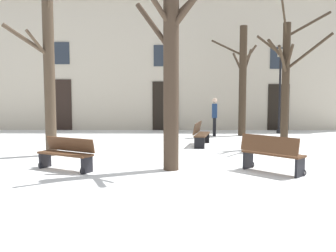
# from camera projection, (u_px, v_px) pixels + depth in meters

# --- Properties ---
(ground_plane) EXTENTS (33.66, 33.66, 0.00)m
(ground_plane) POSITION_uv_depth(u_px,v_px,m) (167.00, 157.00, 11.19)
(ground_plane) COLOR white
(building_facade) EXTENTS (21.04, 0.60, 7.21)m
(building_facade) POSITION_uv_depth(u_px,v_px,m) (169.00, 61.00, 19.39)
(building_facade) COLOR #BCB29E
(building_facade) RESTS_ON ground
(tree_right_of_center) EXTENTS (1.70, 1.85, 5.49)m
(tree_right_of_center) POSITION_uv_depth(u_px,v_px,m) (48.00, 70.00, 11.27)
(tree_right_of_center) COLOR #4C3D2D
(tree_right_of_center) RESTS_ON ground
(tree_center) EXTENTS (2.70, 1.49, 5.06)m
(tree_center) POSITION_uv_depth(u_px,v_px,m) (287.00, 77.00, 12.88)
(tree_center) COLOR #382B1E
(tree_center) RESTS_ON ground
(tree_near_facade) EXTENTS (2.16, 1.68, 5.02)m
(tree_near_facade) POSITION_uv_depth(u_px,v_px,m) (243.00, 79.00, 16.77)
(tree_near_facade) COLOR #382B1E
(tree_near_facade) RESTS_ON ground
(tree_foreground) EXTENTS (2.21, 1.90, 5.45)m
(tree_foreground) POSITION_uv_depth(u_px,v_px,m) (172.00, 53.00, 9.06)
(tree_foreground) COLOR #423326
(tree_foreground) RESTS_ON ground
(streetlamp) EXTENTS (0.30, 0.30, 4.15)m
(streetlamp) POSITION_uv_depth(u_px,v_px,m) (280.00, 82.00, 17.64)
(streetlamp) COLOR black
(streetlamp) RESTS_ON ground
(bench_near_center_tree) EXTENTS (0.79, 1.76, 0.88)m
(bench_near_center_tree) POSITION_uv_depth(u_px,v_px,m) (201.00, 134.00, 13.61)
(bench_near_center_tree) COLOR #3D2819
(bench_near_center_tree) RESTS_ON ground
(bench_far_corner) EXTENTS (1.43, 1.42, 0.93)m
(bench_far_corner) POSITION_uv_depth(u_px,v_px,m) (272.00, 154.00, 8.90)
(bench_far_corner) COLOR #51331E
(bench_far_corner) RESTS_ON ground
(bench_back_to_back_right) EXTENTS (1.59, 1.14, 0.82)m
(bench_back_to_back_right) POSITION_uv_depth(u_px,v_px,m) (66.00, 153.00, 9.25)
(bench_back_to_back_right) COLOR #51331E
(bench_back_to_back_right) RESTS_ON ground
(person_by_shop_door) EXTENTS (0.29, 0.41, 1.75)m
(person_by_shop_door) POSITION_uv_depth(u_px,v_px,m) (215.00, 115.00, 16.65)
(person_by_shop_door) COLOR black
(person_by_shop_door) RESTS_ON ground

